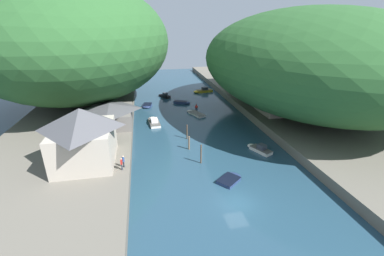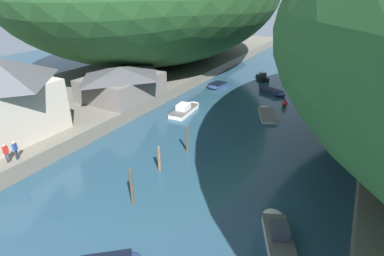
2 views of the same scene
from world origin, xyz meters
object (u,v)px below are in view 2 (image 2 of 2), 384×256
Objects in this scene: boathouse_shed at (122,82)px; person_on_quay at (15,149)px; boat_near_quay at (186,109)px; boat_red_skiff at (262,77)px; boat_open_rowboat at (274,92)px; channel_buoy_near at (285,103)px; boat_mid_channel at (216,86)px; boat_yellow_tender at (267,113)px; boat_cabin_cruiser at (337,81)px; boat_small_dinghy at (277,231)px; person_by_boathouse at (6,152)px.

person_on_quay is (3.13, -16.85, -1.11)m from boathouse_shed.
boat_near_quay is 20.39m from boat_red_skiff.
boathouse_shed is at bearing -165.86° from boat_near_quay.
channel_buoy_near reaches higher than boat_open_rowboat.
boat_near_quay is at bearing 105.85° from boat_mid_channel.
channel_buoy_near is (2.70, -4.56, 0.12)m from boat_open_rowboat.
person_on_quay is at bearing -145.30° from boat_yellow_tender.
boat_cabin_cruiser is at bearing 47.47° from boathouse_shed.
boat_near_quay is 1.36× the size of boat_small_dinghy.
boat_small_dinghy reaches higher than boat_open_rowboat.
boat_mid_channel is (-9.15, -1.15, -0.01)m from boat_open_rowboat.
person_on_quay is at bearing 93.50° from boat_mid_channel.
boat_small_dinghy is 21.51m from person_on_quay.
boat_mid_channel is (-10.62, 7.63, 0.09)m from boat_yellow_tender.
person_on_quay is at bearing -15.14° from person_by_boathouse.
boat_small_dinghy is (16.11, -15.96, 0.01)m from boat_near_quay.
channel_buoy_near is at bearing -27.41° from person_by_boathouse.
boathouse_shed is 17.77m from person_by_boathouse.
boat_small_dinghy reaches higher than channel_buoy_near.
boat_cabin_cruiser is at bearing -23.89° from person_by_boathouse.
channel_buoy_near is at bearing 55.91° from boat_open_rowboat.
boat_mid_channel is at bearing -5.50° from person_by_boathouse.
boat_small_dinghy is 0.77× the size of boat_cabin_cruiser.
boat_cabin_cruiser reaches higher than boat_near_quay.
boat_small_dinghy is at bearing -49.44° from boat_near_quay.
boat_cabin_cruiser is 1.45× the size of boat_red_skiff.
person_by_boathouse is at bearing 3.35° from boat_open_rowboat.
channel_buoy_near reaches higher than boat_mid_channel.
boat_open_rowboat is at bearing 120.66° from channel_buoy_near.
boat_mid_channel is 3.42× the size of channel_buoy_near.
boathouse_shed is 1.59× the size of boat_near_quay.
boat_red_skiff is (12.04, 22.78, -3.17)m from boathouse_shed.
boat_cabin_cruiser is at bearing 51.10° from boat_near_quay.
boat_near_quay is at bearing -12.47° from person_by_boathouse.
boathouse_shed is 16.37m from boat_mid_channel.
boat_cabin_cruiser is (15.92, 23.43, 0.08)m from boat_near_quay.
boat_near_quay is 3.82× the size of person_on_quay.
boat_small_dinghy is at bearing 132.56° from boat_mid_channel.
person_on_quay is (-3.93, -31.25, 2.17)m from boat_mid_channel.
person_by_boathouse reaches higher than boat_mid_channel.
boathouse_shed is 6.07× the size of person_by_boathouse.
boat_red_skiff reaches higher than channel_buoy_near.
boat_near_quay reaches higher than channel_buoy_near.
boat_open_rowboat is 9.22m from boat_mid_channel.
person_by_boathouse is at bearing 143.83° from boat_cabin_cruiser.
boat_cabin_cruiser reaches higher than channel_buoy_near.
boathouse_shed is 25.96m from boat_red_skiff.
boat_yellow_tender is at bearing -29.41° from person_by_boathouse.
boat_small_dinghy is 29.84m from boat_open_rowboat.
boat_yellow_tender is 3.52× the size of person_by_boathouse.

